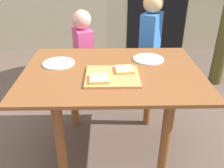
# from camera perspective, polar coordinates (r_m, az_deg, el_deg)

# --- Properties ---
(ground_plane) EXTENTS (16.00, 16.00, 0.00)m
(ground_plane) POSITION_cam_1_polar(r_m,az_deg,el_deg) (2.00, 0.01, -14.84)
(ground_plane) COLOR brown
(dining_table) EXTENTS (1.18, 0.86, 0.68)m
(dining_table) POSITION_cam_1_polar(r_m,az_deg,el_deg) (1.67, 0.01, -0.59)
(dining_table) COLOR brown
(dining_table) RESTS_ON ground
(cutting_board) EXTENTS (0.33, 0.30, 0.02)m
(cutting_board) POSITION_cam_1_polar(r_m,az_deg,el_deg) (1.52, 0.07, 1.84)
(cutting_board) COLOR #D79151
(cutting_board) RESTS_ON dining_table
(pizza_slice_far_right) EXTENTS (0.13, 0.13, 0.02)m
(pizza_slice_far_right) POSITION_cam_1_polar(r_m,az_deg,el_deg) (1.57, 2.87, 3.45)
(pizza_slice_far_right) COLOR tan
(pizza_slice_far_right) RESTS_ON cutting_board
(pizza_slice_near_left) EXTENTS (0.13, 0.13, 0.02)m
(pizza_slice_near_left) POSITION_cam_1_polar(r_m,az_deg,el_deg) (1.45, -3.12, 1.30)
(pizza_slice_near_left) COLOR tan
(pizza_slice_near_left) RESTS_ON cutting_board
(plate_white_right) EXTENTS (0.22, 0.22, 0.01)m
(plate_white_right) POSITION_cam_1_polar(r_m,az_deg,el_deg) (1.80, 8.54, 5.83)
(plate_white_right) COLOR white
(plate_white_right) RESTS_ON dining_table
(plate_white_left) EXTENTS (0.22, 0.22, 0.01)m
(plate_white_left) POSITION_cam_1_polar(r_m,az_deg,el_deg) (1.75, -12.44, 4.80)
(plate_white_left) COLOR white
(plate_white_left) RESTS_ON dining_table
(child_left) EXTENTS (0.21, 0.27, 0.94)m
(child_left) POSITION_cam_1_polar(r_m,az_deg,el_deg) (2.33, -6.70, 7.21)
(child_left) COLOR #1F273B
(child_left) RESTS_ON ground
(child_right) EXTENTS (0.23, 0.28, 1.08)m
(child_right) POSITION_cam_1_polar(r_m,az_deg,el_deg) (2.34, 8.92, 9.37)
(child_right) COLOR #483F53
(child_right) RESTS_ON ground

